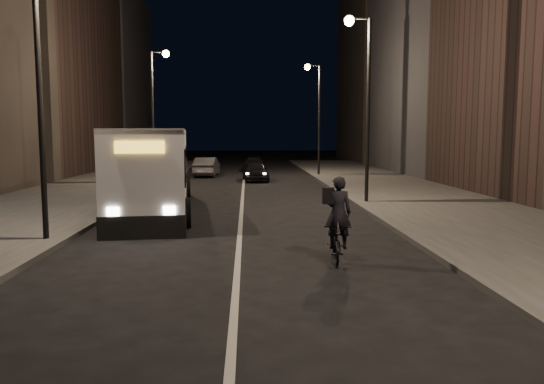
{
  "coord_description": "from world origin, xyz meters",
  "views": [
    {
      "loc": [
        0.25,
        -11.43,
        3.18
      ],
      "look_at": [
        0.96,
        3.82,
        1.5
      ],
      "focal_mm": 35.0,
      "sensor_mm": 36.0,
      "label": 1
    }
  ],
  "objects": [
    {
      "name": "sidewalk_right",
      "position": [
        8.5,
        14.0,
        0.08
      ],
      "size": [
        7.0,
        70.0,
        0.16
      ],
      "primitive_type": "cube",
      "color": "#343432",
      "rests_on": "ground"
    },
    {
      "name": "car_far",
      "position": [
        0.8,
        34.18,
        0.6
      ],
      "size": [
        2.1,
        4.26,
        1.19
      ],
      "primitive_type": "imported",
      "rotation": [
        0.0,
        0.0,
        -0.11
      ],
      "color": "black",
      "rests_on": "ground"
    },
    {
      "name": "sidewalk_left",
      "position": [
        -8.5,
        14.0,
        0.08
      ],
      "size": [
        7.0,
        70.0,
        0.16
      ],
      "primitive_type": "cube",
      "color": "#343432",
      "rests_on": "ground"
    },
    {
      "name": "streetlight_left_near",
      "position": [
        -5.33,
        4.0,
        5.36
      ],
      "size": [
        1.2,
        0.44,
        8.12
      ],
      "color": "black",
      "rests_on": "sidewalk_left"
    },
    {
      "name": "ground",
      "position": [
        0.0,
        0.0,
        0.0
      ],
      "size": [
        180.0,
        180.0,
        0.0
      ],
      "primitive_type": "plane",
      "color": "black",
      "rests_on": "ground"
    },
    {
      "name": "streetlight_right_mid",
      "position": [
        5.33,
        12.0,
        5.36
      ],
      "size": [
        1.2,
        0.44,
        8.12
      ],
      "color": "black",
      "rests_on": "sidewalk_right"
    },
    {
      "name": "streetlight_left_far",
      "position": [
        -5.33,
        22.0,
        5.36
      ],
      "size": [
        1.2,
        0.44,
        8.12
      ],
      "color": "black",
      "rests_on": "sidewalk_left"
    },
    {
      "name": "car_near",
      "position": [
        0.8,
        24.33,
        0.68
      ],
      "size": [
        1.89,
        4.08,
        1.36
      ],
      "primitive_type": "imported",
      "rotation": [
        0.0,
        0.0,
        0.07
      ],
      "color": "black",
      "rests_on": "ground"
    },
    {
      "name": "cyclist_on_bicycle",
      "position": [
        2.46,
        1.45,
        0.72
      ],
      "size": [
        0.85,
        1.93,
        2.16
      ],
      "rotation": [
        0.0,
        0.0,
        -0.11
      ],
      "color": "black",
      "rests_on": "ground"
    },
    {
      "name": "streetlight_right_far",
      "position": [
        5.33,
        28.0,
        5.36
      ],
      "size": [
        1.2,
        0.44,
        8.12
      ],
      "color": "black",
      "rests_on": "sidewalk_right"
    },
    {
      "name": "city_bus",
      "position": [
        -3.6,
        10.61,
        1.82
      ],
      "size": [
        3.95,
        12.58,
        3.34
      ],
      "rotation": [
        0.0,
        0.0,
        0.11
      ],
      "color": "white",
      "rests_on": "ground"
    },
    {
      "name": "building_row_right",
      "position": [
        16.0,
        27.5,
        10.5
      ],
      "size": [
        8.0,
        61.0,
        21.0
      ],
      "primitive_type": "cube",
      "color": "black",
      "rests_on": "ground"
    },
    {
      "name": "car_mid",
      "position": [
        -2.79,
        28.48,
        0.71
      ],
      "size": [
        1.78,
        4.42,
        1.43
      ],
      "primitive_type": "imported",
      "rotation": [
        0.0,
        0.0,
        3.08
      ],
      "color": "#303032",
      "rests_on": "ground"
    },
    {
      "name": "building_row_left",
      "position": [
        -16.0,
        28.5,
        11.0
      ],
      "size": [
        8.0,
        61.0,
        22.0
      ],
      "primitive_type": "cube",
      "color": "black",
      "rests_on": "ground"
    }
  ]
}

